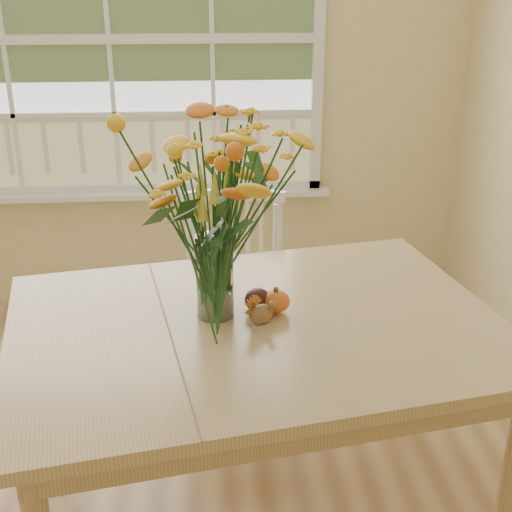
{
  "coord_description": "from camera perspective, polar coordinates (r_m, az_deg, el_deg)",
  "views": [
    {
      "loc": [
        0.51,
        -1.63,
        1.89
      ],
      "look_at": [
        0.65,
        0.34,
        1.06
      ],
      "focal_mm": 48.0,
      "sensor_mm": 36.0,
      "label": 1
    }
  ],
  "objects": [
    {
      "name": "wall_back",
      "position": [
        3.95,
        -11.88,
        14.44
      ],
      "size": [
        4.0,
        0.02,
        2.7
      ],
      "primitive_type": "cube",
      "color": "beige",
      "rests_on": "floor"
    },
    {
      "name": "flower_vase",
      "position": [
        2.1,
        -3.64,
        5.04
      ],
      "size": [
        0.57,
        0.57,
        0.68
      ],
      "color": "white",
      "rests_on": "dining_table"
    },
    {
      "name": "window",
      "position": [
        3.9,
        -12.17,
        16.99
      ],
      "size": [
        2.42,
        0.12,
        1.74
      ],
      "color": "silver",
      "rests_on": "wall_back"
    },
    {
      "name": "windsor_chair",
      "position": [
        3.09,
        -1.8,
        -3.07
      ],
      "size": [
        0.47,
        0.46,
        0.97
      ],
      "rotation": [
        0.0,
        0.0,
        -0.06
      ],
      "color": "white",
      "rests_on": "floor"
    },
    {
      "name": "turkey_figurine",
      "position": [
        2.17,
        0.44,
        -4.88
      ],
      "size": [
        0.1,
        0.09,
        0.1
      ],
      "rotation": [
        0.0,
        0.0,
        0.44
      ],
      "color": "#CCB78C",
      "rests_on": "dining_table"
    },
    {
      "name": "dining_table",
      "position": [
        2.26,
        0.04,
        -7.51
      ],
      "size": [
        1.75,
        1.39,
        0.84
      ],
      "rotation": [
        0.0,
        0.0,
        0.18
      ],
      "color": "tan",
      "rests_on": "floor"
    },
    {
      "name": "dark_gourd",
      "position": [
        2.26,
        0.14,
        -3.77
      ],
      "size": [
        0.13,
        0.09,
        0.08
      ],
      "color": "#38160F",
      "rests_on": "dining_table"
    },
    {
      "name": "pumpkin",
      "position": [
        2.26,
        1.66,
        -3.89
      ],
      "size": [
        0.09,
        0.09,
        0.07
      ],
      "primitive_type": "ellipsoid",
      "color": "orange",
      "rests_on": "dining_table"
    }
  ]
}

